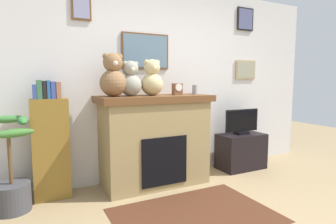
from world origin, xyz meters
TOP-DOWN VIEW (x-y plane):
  - back_wall at (0.00, 2.00)m, footprint 5.20×0.15m
  - fireplace at (-0.26, 1.65)m, footprint 1.42×0.64m
  - bookshelf at (-1.47, 1.74)m, footprint 0.39×0.16m
  - potted_plant at (-1.86, 1.59)m, footprint 0.44×0.52m
  - tv_stand at (1.16, 1.64)m, footprint 0.70×0.40m
  - television at (1.16, 1.64)m, footprint 0.59×0.14m
  - area_rug at (-0.26, 0.68)m, footprint 1.55×1.08m
  - candle_jar at (0.32, 1.63)m, footprint 0.07×0.07m
  - mantel_clock at (0.06, 1.63)m, footprint 0.12×0.09m
  - teddy_bear_cream at (-0.78, 1.63)m, footprint 0.31×0.31m
  - teddy_bear_tan at (-0.57, 1.63)m, footprint 0.26×0.26m
  - teddy_bear_brown at (-0.30, 1.63)m, footprint 0.27×0.27m

SIDE VIEW (x-z plane):
  - area_rug at x=-0.26m, z-range 0.00..0.01m
  - tv_stand at x=1.16m, z-range 0.00..0.53m
  - potted_plant at x=-1.86m, z-range -0.16..0.82m
  - fireplace at x=-0.26m, z-range 0.01..1.15m
  - bookshelf at x=-1.47m, z-range -0.05..1.29m
  - television at x=1.16m, z-range 0.52..0.89m
  - candle_jar at x=0.32m, z-range 1.14..1.27m
  - mantel_clock at x=0.06m, z-range 1.14..1.29m
  - back_wall at x=0.00m, z-range 0.00..2.60m
  - teddy_bear_tan at x=-0.57m, z-range 1.12..1.54m
  - teddy_bear_brown at x=-0.30m, z-range 1.12..1.56m
  - teddy_bear_cream at x=-0.78m, z-range 1.12..1.62m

